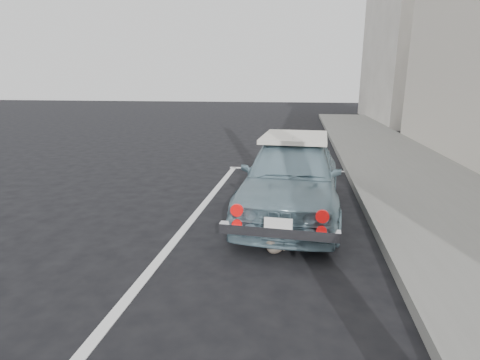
# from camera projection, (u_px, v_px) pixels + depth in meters

# --- Properties ---
(ground) EXTENTS (80.00, 80.00, 0.00)m
(ground) POSITION_uv_depth(u_px,v_px,m) (202.00, 343.00, 3.08)
(ground) COLOR black
(ground) RESTS_ON ground
(building_far) EXTENTS (3.50, 10.00, 8.00)m
(building_far) POSITION_uv_depth(u_px,v_px,m) (410.00, 46.00, 20.18)
(building_far) COLOR #BAB3A9
(building_far) RESTS_ON ground
(pline_front) EXTENTS (3.00, 0.12, 0.01)m
(pline_front) POSITION_uv_depth(u_px,v_px,m) (290.00, 170.00, 9.21)
(pline_front) COLOR silver
(pline_front) RESTS_ON ground
(pline_side) EXTENTS (0.12, 7.00, 0.01)m
(pline_side) POSITION_uv_depth(u_px,v_px,m) (196.00, 214.00, 6.08)
(pline_side) COLOR silver
(pline_side) RESTS_ON ground
(retro_coupe) EXTENTS (1.69, 3.80, 1.27)m
(retro_coupe) POSITION_uv_depth(u_px,v_px,m) (292.00, 175.00, 6.04)
(retro_coupe) COLOR #7494A2
(retro_coupe) RESTS_ON ground
(cat) EXTENTS (0.31, 0.43, 0.25)m
(cat) POSITION_uv_depth(u_px,v_px,m) (275.00, 244.00, 4.68)
(cat) COLOR brown
(cat) RESTS_ON ground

